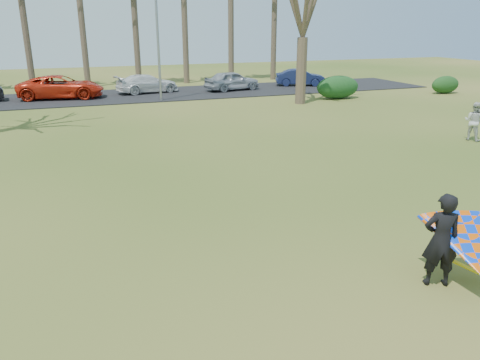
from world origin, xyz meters
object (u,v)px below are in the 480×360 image
object	(u,v)px
car_3	(147,84)
kite_flyer	(466,245)
car_2	(61,87)
car_5	(300,77)
pedestrian_a	(474,121)
streetlight	(160,29)
car_4	(232,81)

from	to	relation	value
car_3	kite_flyer	world-z (taller)	kite_flyer
car_2	car_5	world-z (taller)	car_2
pedestrian_a	car_3	bearing A→B (deg)	5.75
streetlight	car_5	distance (m)	12.92
car_3	car_4	bearing A→B (deg)	-109.94
streetlight	car_2	bearing A→B (deg)	153.16
pedestrian_a	car_5	bearing A→B (deg)	-27.93
car_3	car_4	world-z (taller)	car_4
streetlight	car_2	world-z (taller)	streetlight
car_4	car_5	distance (m)	6.08
car_3	kite_flyer	distance (m)	28.21
car_3	car_5	bearing A→B (deg)	-102.54
streetlight	car_3	bearing A→B (deg)	95.27
streetlight	kite_flyer	bearing A→B (deg)	-88.38
car_5	car_2	bearing A→B (deg)	112.76
car_2	car_5	bearing A→B (deg)	-79.39
streetlight	car_5	size ratio (longest dim) A/B	2.06
car_2	car_4	xyz separation A→B (m)	(11.92, -0.16, -0.05)
car_4	car_5	xyz separation A→B (m)	(6.04, 0.71, -0.06)
car_2	car_3	bearing A→B (deg)	-74.04
car_5	kite_flyer	bearing A→B (deg)	179.37
car_3	car_5	world-z (taller)	same
car_4	kite_flyer	bearing A→B (deg)	158.04
car_4	kite_flyer	distance (m)	27.77
car_2	streetlight	bearing A→B (deg)	-107.96
streetlight	car_4	distance (m)	7.46
car_3	streetlight	bearing A→B (deg)	173.56
car_5	kite_flyer	xyz separation A→B (m)	(-11.12, -28.01, 0.16)
car_3	pedestrian_a	world-z (taller)	pedestrian_a
car_3	car_5	distance (m)	12.16
car_5	kite_flyer	distance (m)	30.14
car_4	kite_flyer	world-z (taller)	kite_flyer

